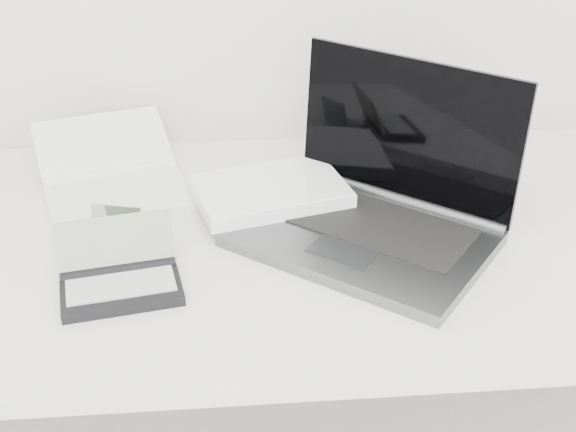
{
  "coord_description": "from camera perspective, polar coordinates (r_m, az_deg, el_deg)",
  "views": [
    {
      "loc": [
        -0.13,
        0.32,
        1.49
      ],
      "look_at": [
        -0.03,
        1.51,
        0.79
      ],
      "focal_mm": 50.0,
      "sensor_mm": 36.0,
      "label": 1
    }
  ],
  "objects": [
    {
      "name": "desk",
      "position": [
        1.48,
        1.03,
        -2.72
      ],
      "size": [
        1.6,
        0.8,
        0.73
      ],
      "color": "white",
      "rests_on": "ground"
    },
    {
      "name": "pda_silver",
      "position": [
        1.42,
        -12.45,
        -2.08
      ],
      "size": [
        0.11,
        0.11,
        0.07
      ],
      "rotation": [
        0.0,
        0.0,
        -0.25
      ],
      "color": "silver",
      "rests_on": "desk"
    },
    {
      "name": "palmtop_charcoal",
      "position": [
        1.32,
        -11.87,
        -4.4
      ],
      "size": [
        0.21,
        0.18,
        0.1
      ],
      "rotation": [
        0.0,
        0.0,
        0.18
      ],
      "color": "black",
      "rests_on": "desk"
    },
    {
      "name": "laptop_large",
      "position": [
        1.45,
        4.33,
        0.94
      ],
      "size": [
        0.59,
        0.52,
        0.29
      ],
      "rotation": [
        0.0,
        0.0,
        -0.66
      ],
      "color": "#5D5F62",
      "rests_on": "desk"
    },
    {
      "name": "netbook_open_white",
      "position": [
        1.61,
        -12.26,
        2.44
      ],
      "size": [
        0.35,
        0.4,
        0.09
      ],
      "rotation": [
        0.0,
        0.0,
        0.28
      ],
      "color": "white",
      "rests_on": "desk"
    }
  ]
}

